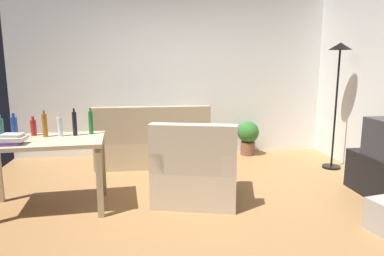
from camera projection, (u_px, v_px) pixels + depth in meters
The scene contains 15 objects.
ground_plane at pixel (189, 203), 3.87m from camera, with size 5.20×4.40×0.02m, color #9E7042.
wall_rear at pixel (173, 74), 5.76m from camera, with size 5.20×0.10×2.70m, color white.
couch at pixel (152, 144), 5.31m from camera, with size 1.68×0.84×0.92m.
torchiere_lamp at pixel (339, 71), 4.88m from camera, with size 0.32×0.32×1.81m.
desk at pixel (44, 150), 3.58m from camera, with size 1.25×0.78×0.76m.
potted_plant at pixel (248, 136), 5.82m from camera, with size 0.36×0.36×0.57m.
armchair at pixel (196, 172), 3.90m from camera, with size 1.08×1.04×0.92m.
bottle_tall at pixel (1, 127), 3.67m from camera, with size 0.06×0.06×0.24m.
bottle_blue at pixel (14, 127), 3.61m from camera, with size 0.07×0.07×0.26m.
bottle_red at pixel (34, 127), 3.74m from camera, with size 0.06×0.06×0.21m.
bottle_amber at pixel (45, 125), 3.66m from camera, with size 0.05×0.05×0.28m.
bottle_clear at pixel (60, 126), 3.69m from camera, with size 0.05×0.05×0.24m.
bottle_dark at pixel (75, 123), 3.72m from camera, with size 0.05×0.05×0.30m.
bottle_green at pixel (91, 122), 3.80m from camera, with size 0.05×0.05×0.29m.
book_stack at pixel (12, 139), 3.33m from camera, with size 0.24×0.19×0.10m.
Camera 1 is at (-0.44, -3.62, 1.54)m, focal length 32.47 mm.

